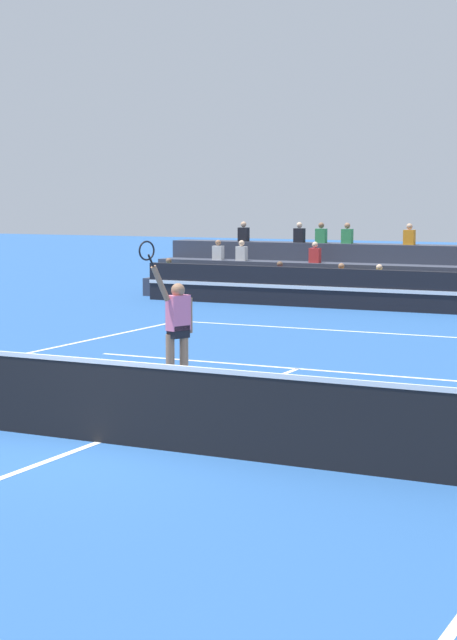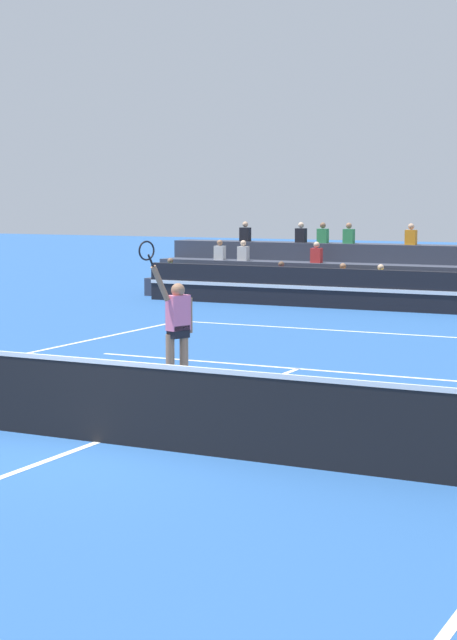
# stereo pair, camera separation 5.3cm
# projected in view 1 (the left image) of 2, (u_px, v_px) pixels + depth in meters

# --- Properties ---
(ground_plane) EXTENTS (120.00, 120.00, 0.00)m
(ground_plane) POSITION_uv_depth(u_px,v_px,m) (99.00, 442.00, 13.39)
(ground_plane) COLOR #285699
(court_lines) EXTENTS (11.10, 23.90, 0.01)m
(court_lines) POSITION_uv_depth(u_px,v_px,m) (99.00, 442.00, 13.39)
(court_lines) COLOR white
(court_lines) RESTS_ON ground
(tennis_net) EXTENTS (12.00, 0.10, 1.10)m
(tennis_net) POSITION_uv_depth(u_px,v_px,m) (98.00, 400.00, 13.33)
(tennis_net) COLOR slate
(tennis_net) RESTS_ON ground
(sponsor_banner_wall) EXTENTS (18.00, 0.26, 1.10)m
(sponsor_banner_wall) POSITION_uv_depth(u_px,v_px,m) (448.00, 293.00, 28.00)
(sponsor_banner_wall) COLOR black
(sponsor_banner_wall) RESTS_ON ground
(tennis_player) EXTENTS (0.54, 1.05, 2.45)m
(tennis_player) POSITION_uv_depth(u_px,v_px,m) (177.00, 329.00, 16.88)
(tennis_player) COLOR #9E7051
(tennis_player) RESTS_ON ground
(tennis_ball) EXTENTS (0.07, 0.07, 0.07)m
(tennis_ball) POSITION_uv_depth(u_px,v_px,m) (327.00, 436.00, 13.58)
(tennis_ball) COLOR #C6DB33
(tennis_ball) RESTS_ON ground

